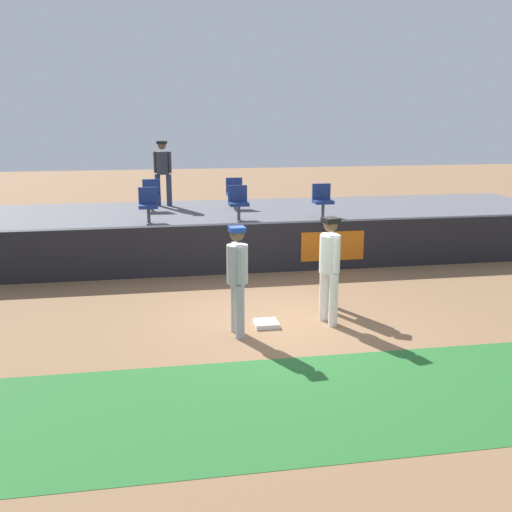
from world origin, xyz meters
The scene contains 14 objects.
ground_plane centered at (0.00, 0.00, 0.00)m, with size 60.00×60.00×0.00m, color #846042.
grass_foreground_strip centered at (0.00, -2.84, 0.00)m, with size 18.00×2.80×0.01m, color #26662B.
first_base centered at (-0.28, -0.01, 0.04)m, with size 0.40×0.40×0.08m, color white.
player_fielder_home centered at (0.81, -0.04, 1.07)m, with size 0.42×0.60×1.86m.
player_runner_visitor centered at (1.04, 0.75, 0.98)m, with size 0.43×0.43×1.69m.
player_coach_visitor centered at (-0.82, -0.35, 1.05)m, with size 0.37×0.51×1.81m.
field_wall centered at (0.01, 3.55, 0.57)m, with size 18.00×0.26×1.14m.
bleacher_platform centered at (0.00, 6.12, 0.49)m, with size 18.00×4.80×0.98m, color #59595E.
seat_front_right centered at (2.14, 4.99, 1.45)m, with size 0.47×0.44×0.84m.
seat_back_left centered at (-2.13, 6.79, 1.45)m, with size 0.48×0.44×0.84m.
seat_front_left centered at (-2.22, 4.99, 1.45)m, with size 0.45×0.44×0.84m.
seat_front_center centered at (-0.02, 4.99, 1.45)m, with size 0.48×0.44×0.84m.
seat_back_center centered at (0.14, 6.79, 1.45)m, with size 0.45×0.44×0.84m.
spectator_hooded centered at (-1.79, 7.61, 2.04)m, with size 0.50×0.43×1.82m.
Camera 1 is at (-2.14, -9.54, 3.56)m, focal length 41.90 mm.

